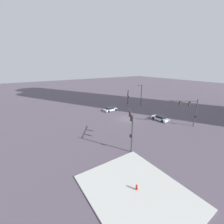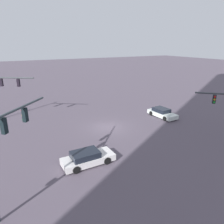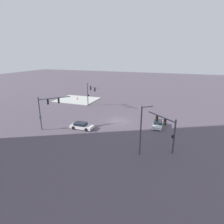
{
  "view_description": "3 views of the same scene",
  "coord_description": "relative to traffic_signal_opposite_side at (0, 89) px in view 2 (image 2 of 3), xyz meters",
  "views": [
    {
      "loc": [
        27.4,
        -23.43,
        13.5
      ],
      "look_at": [
        -2.95,
        -2.82,
        1.64
      ],
      "focal_mm": 23.45,
      "sensor_mm": 36.0,
      "label": 1
    },
    {
      "loc": [
        11.17,
        21.07,
        9.83
      ],
      "look_at": [
        -1.03,
        -0.86,
        1.55
      ],
      "focal_mm": 33.84,
      "sensor_mm": 36.0,
      "label": 2
    },
    {
      "loc": [
        -11.69,
        35.41,
        13.81
      ],
      "look_at": [
        1.71,
        -0.73,
        1.69
      ],
      "focal_mm": 29.59,
      "sensor_mm": 36.0,
      "label": 3
    }
  ],
  "objects": [
    {
      "name": "traffic_signal_cross_street",
      "position": [
        0.48,
        16.83,
        0.08
      ],
      "size": [
        4.4,
        4.55,
        6.4
      ],
      "rotation": [
        0.0,
        0.0,
        -2.31
      ],
      "color": "#394349",
      "rests_on": "ground"
    },
    {
      "name": "sedan_car_waiting_far",
      "position": [
        -5.45,
        14.75,
        -3.71
      ],
      "size": [
        4.43,
        1.87,
        1.21
      ],
      "rotation": [
        0.0,
        0.0,
        3.15
      ],
      "color": "silver",
      "rests_on": "ground"
    },
    {
      "name": "sedan_car_approaching",
      "position": [
        -19.15,
        8.64,
        -3.71
      ],
      "size": [
        2.06,
        4.34,
        1.21
      ],
      "rotation": [
        0.0,
        0.0,
        1.63
      ],
      "color": "silver",
      "rests_on": "ground"
    },
    {
      "name": "traffic_signal_opposite_side",
      "position": [
        0.0,
        0.0,
        0.0
      ],
      "size": [
        5.14,
        3.91,
        6.29
      ],
      "rotation": [
        0.0,
        0.0,
        2.54
      ],
      "color": "#32383A",
      "rests_on": "ground"
    },
    {
      "name": "ground_plane",
      "position": [
        -10.81,
        8.38,
        -4.28
      ],
      "size": [
        223.43,
        223.43,
        0.0
      ],
      "primitive_type": "plane",
      "color": "#534A57"
    }
  ]
}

